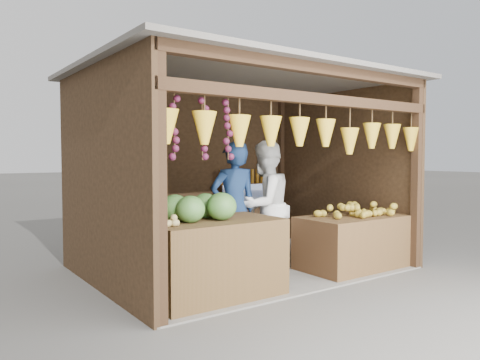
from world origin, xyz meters
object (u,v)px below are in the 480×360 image
at_px(counter_left, 213,259).
at_px(vendor_seated, 123,217).
at_px(woman_standing, 265,206).
at_px(man_standing, 234,209).
at_px(counter_right, 357,242).

xyz_separation_m(counter_left, vendor_seated, (-0.59, 1.13, 0.38)).
bearing_deg(woman_standing, counter_left, 16.85).
relative_size(man_standing, vendor_seated, 1.64).
distance_m(counter_right, woman_standing, 1.39).
xyz_separation_m(counter_left, counter_right, (2.34, -0.01, -0.06)).
bearing_deg(woman_standing, vendor_seated, -25.41).
xyz_separation_m(woman_standing, vendor_seated, (-1.83, 0.46, -0.07)).
distance_m(woman_standing, vendor_seated, 1.89).
relative_size(counter_left, woman_standing, 0.83).
relative_size(man_standing, woman_standing, 0.99).
height_order(man_standing, woman_standing, woman_standing).
bearing_deg(man_standing, counter_left, 50.97).
bearing_deg(vendor_seated, counter_left, 148.76).
distance_m(counter_left, vendor_seated, 1.33).
distance_m(counter_left, man_standing, 1.02).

